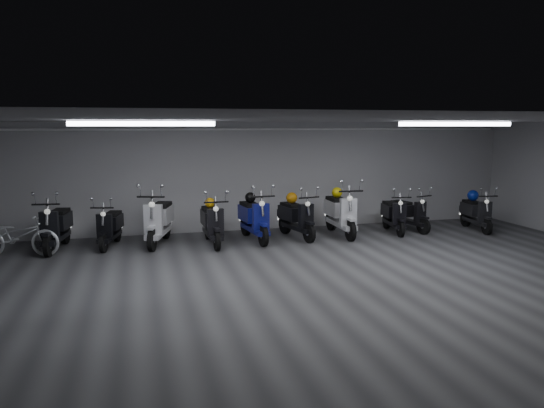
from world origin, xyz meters
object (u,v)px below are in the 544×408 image
object	(u,v)px
helmet_0	(210,203)
scooter_3	(212,216)
scooter_4	(254,211)
scooter_7	(394,209)
scooter_5	(297,211)
helmet_1	(292,198)
helmet_3	(337,192)
scooter_0	(56,219)
scooter_9	(477,208)
bicycle	(17,231)
helmet_4	(250,198)
scooter_8	(409,208)
scooter_6	(341,206)
helmet_2	(473,195)
scooter_2	(159,213)
scooter_1	(110,220)

from	to	relation	value
helmet_0	scooter_3	bearing A→B (deg)	-88.22
scooter_4	scooter_7	xyz separation A→B (m)	(3.65, 0.00, -0.10)
scooter_5	scooter_7	xyz separation A→B (m)	(2.58, -0.02, -0.05)
helmet_1	helmet_3	bearing A→B (deg)	2.00
scooter_0	scooter_9	xyz separation A→B (m)	(10.25, -0.47, -0.08)
scooter_4	bicycle	size ratio (longest dim) A/B	1.14
helmet_4	bicycle	bearing A→B (deg)	-174.66
scooter_3	scooter_9	size ratio (longest dim) A/B	1.10
scooter_7	scooter_8	bearing A→B (deg)	24.19
scooter_3	scooter_9	xyz separation A→B (m)	(6.88, -0.12, -0.06)
scooter_8	bicycle	world-z (taller)	scooter_8
scooter_4	helmet_1	size ratio (longest dim) A/B	6.90
scooter_4	helmet_4	world-z (taller)	scooter_4
scooter_6	helmet_0	xyz separation A→B (m)	(-3.23, 0.05, 0.20)
helmet_3	scooter_4	bearing A→B (deg)	-172.06
scooter_4	helmet_4	bearing A→B (deg)	90.00
scooter_9	helmet_2	xyz separation A→B (m)	(0.03, 0.22, 0.29)
scooter_3	scooter_5	world-z (taller)	scooter_3
scooter_0	helmet_3	bearing A→B (deg)	9.56
scooter_7	helmet_0	size ratio (longest dim) A/B	6.98
scooter_9	helmet_4	world-z (taller)	scooter_9
scooter_9	helmet_3	bearing A→B (deg)	178.57
scooter_0	scooter_8	distance (m)	8.52
scooter_9	scooter_4	bearing A→B (deg)	-174.96
scooter_2	helmet_2	xyz separation A→B (m)	(8.08, -0.22, 0.15)
scooter_5	scooter_8	distance (m)	3.07
scooter_4	helmet_1	distance (m)	1.08
scooter_1	helmet_1	distance (m)	4.29
scooter_5	helmet_2	bearing A→B (deg)	-13.36
scooter_6	helmet_3	world-z (taller)	scooter_6
helmet_2	helmet_4	world-z (taller)	helmet_4
scooter_5	helmet_0	world-z (taller)	scooter_5
scooter_3	helmet_1	size ratio (longest dim) A/B	6.50
scooter_2	scooter_3	xyz separation A→B (m)	(1.17, -0.32, -0.08)
scooter_4	scooter_8	size ratio (longest dim) A/B	1.17
scooter_7	scooter_3	bearing A→B (deg)	-168.72
scooter_4	scooter_6	size ratio (longest dim) A/B	0.96
scooter_4	helmet_2	bearing A→B (deg)	-7.20
scooter_3	scooter_7	size ratio (longest dim) A/B	1.09
scooter_7	helmet_3	world-z (taller)	scooter_7
scooter_4	scooter_7	size ratio (longest dim) A/B	1.16
scooter_0	scooter_3	distance (m)	3.39
scooter_4	scooter_1	bearing A→B (deg)	169.86
helmet_0	scooter_2	bearing A→B (deg)	176.23
scooter_5	helmet_2	distance (m)	4.83
scooter_7	scooter_9	distance (m)	2.23
scooter_4	scooter_2	bearing A→B (deg)	169.20
helmet_2	scooter_6	bearing A→B (deg)	178.51
scooter_4	helmet_4	size ratio (longest dim) A/B	7.36
scooter_9	bicycle	distance (m)	10.95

